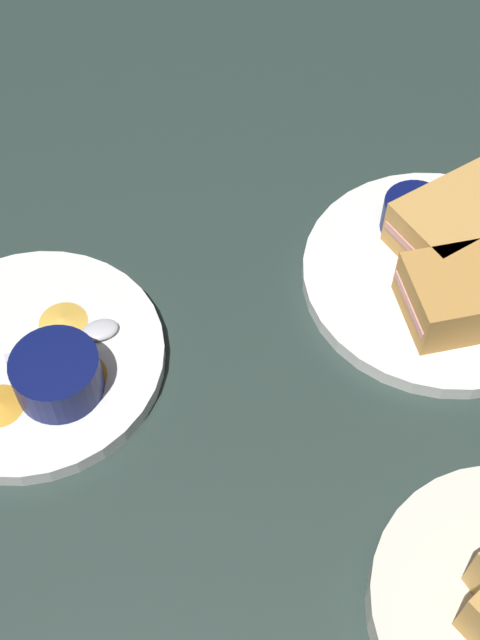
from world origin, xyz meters
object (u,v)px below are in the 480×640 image
at_px(ramekin_dark_sauce, 415,215).
at_px(plate_chips_companion, 32,359).
at_px(sandwich_half_far, 465,219).
at_px(plate_sandwich_main, 439,276).
at_px(ramekin_light_gravy, 57,374).
at_px(spoon_by_gravy_ramekin, 85,335).
at_px(spoon_by_dark_ramekin, 426,266).

height_order(ramekin_dark_sauce, plate_chips_companion, ramekin_dark_sauce).
bearing_deg(sandwich_half_far, plate_sandwich_main, 67.54).
bearing_deg(ramekin_dark_sauce, ramekin_light_gravy, 36.50).
xyz_separation_m(ramekin_dark_sauce, ramekin_light_gravy, (0.29, 0.21, 0.00)).
relative_size(plate_chips_companion, spoon_by_gravy_ramekin, 2.42).
distance_m(sandwich_half_far, spoon_by_gravy_ramekin, 0.36).
bearing_deg(spoon_by_dark_ramekin, sandwich_half_far, -126.42).
relative_size(sandwich_half_far, spoon_by_dark_ramekin, 1.50).
xyz_separation_m(plate_sandwich_main, plate_chips_companion, (0.35, 0.13, 0.00)).
bearing_deg(plate_chips_companion, ramekin_light_gravy, 140.19).
bearing_deg(ramekin_light_gravy, ramekin_dark_sauce, -143.50).
xyz_separation_m(ramekin_dark_sauce, spoon_by_dark_ramekin, (-0.01, 0.05, -0.01)).
distance_m(plate_sandwich_main, spoon_by_gravy_ramekin, 0.32).
relative_size(plate_sandwich_main, spoon_by_gravy_ramekin, 2.67).
distance_m(ramekin_dark_sauce, ramekin_light_gravy, 0.36).
height_order(spoon_by_dark_ramekin, spoon_by_gravy_ramekin, same).
height_order(ramekin_dark_sauce, spoon_by_dark_ramekin, ramekin_dark_sauce).
relative_size(plate_sandwich_main, plate_chips_companion, 1.10).
bearing_deg(ramekin_light_gravy, sandwich_half_far, -148.12).
height_order(sandwich_half_far, ramekin_light_gravy, sandwich_half_far).
relative_size(ramekin_dark_sauce, spoon_by_dark_ramekin, 0.61).
distance_m(plate_sandwich_main, plate_chips_companion, 0.37).
height_order(plate_chips_companion, ramekin_light_gravy, ramekin_light_gravy).
xyz_separation_m(sandwich_half_far, ramekin_light_gravy, (0.33, 0.21, -0.00)).
xyz_separation_m(sandwich_half_far, spoon_by_gravy_ramekin, (0.32, 0.16, -0.02)).
relative_size(spoon_by_dark_ramekin, plate_chips_companion, 0.43).
height_order(ramekin_dark_sauce, ramekin_light_gravy, ramekin_light_gravy).
distance_m(spoon_by_dark_ramekin, plate_chips_companion, 0.36).
xyz_separation_m(ramekin_dark_sauce, spoon_by_gravy_ramekin, (0.28, 0.16, -0.01)).
xyz_separation_m(sandwich_half_far, plate_chips_companion, (0.37, 0.18, -0.03)).
height_order(plate_sandwich_main, spoon_by_gravy_ramekin, spoon_by_gravy_ramekin).
bearing_deg(sandwich_half_far, spoon_by_gravy_ramekin, 25.69).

